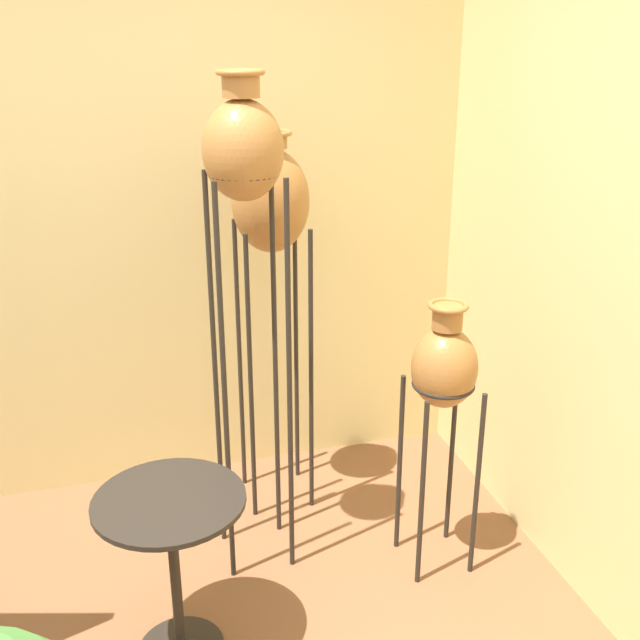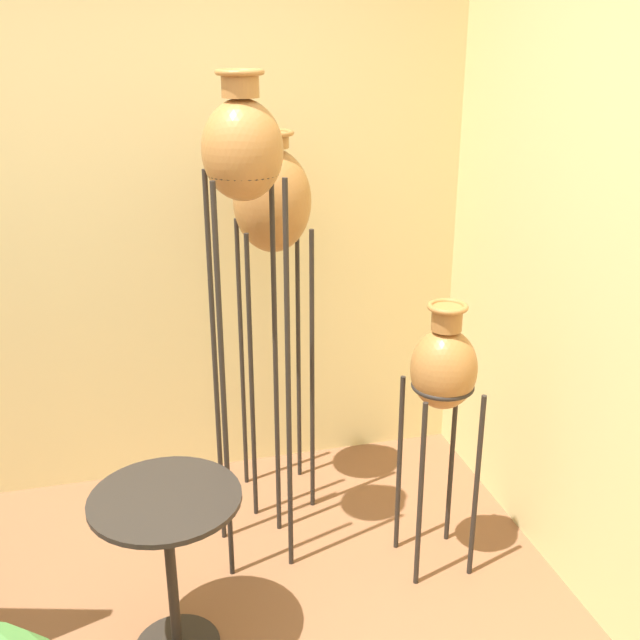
# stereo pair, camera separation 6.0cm
# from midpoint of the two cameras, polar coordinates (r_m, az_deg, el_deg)

# --- Properties ---
(wall_back) EXTENTS (7.37, 0.06, 2.70)m
(wall_back) POSITION_cam_midpoint_polar(r_m,az_deg,el_deg) (3.36, -17.91, 8.57)
(wall_back) COLOR beige
(wall_back) RESTS_ON ground_plane
(vase_stand_tall) EXTENTS (0.28, 0.28, 1.90)m
(vase_stand_tall) POSITION_cam_midpoint_polar(r_m,az_deg,el_deg) (2.62, -6.50, 11.48)
(vase_stand_tall) COLOR #28231E
(vase_stand_tall) RESTS_ON ground_plane
(vase_stand_medium) EXTENTS (0.32, 0.32, 1.66)m
(vase_stand_medium) POSITION_cam_midpoint_polar(r_m,az_deg,el_deg) (3.07, -4.34, 8.57)
(vase_stand_medium) COLOR #28231E
(vase_stand_medium) RESTS_ON ground_plane
(vase_stand_short) EXTENTS (0.25, 0.25, 1.11)m
(vase_stand_short) POSITION_cam_midpoint_polar(r_m,az_deg,el_deg) (2.81, 8.84, -3.88)
(vase_stand_short) COLOR #28231E
(vase_stand_short) RESTS_ON ground_plane
(side_table) EXTENTS (0.49, 0.49, 0.62)m
(side_table) POSITION_cam_midpoint_polar(r_m,az_deg,el_deg) (2.60, -11.85, -16.24)
(side_table) COLOR #28231E
(side_table) RESTS_ON ground_plane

